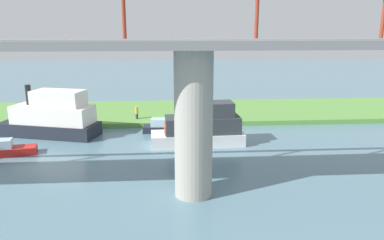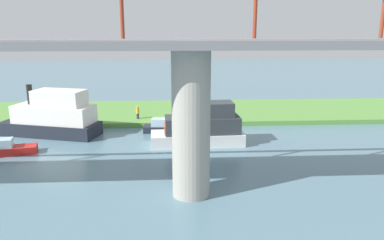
{
  "view_description": "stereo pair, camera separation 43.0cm",
  "coord_description": "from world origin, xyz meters",
  "px_view_note": "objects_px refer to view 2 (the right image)",
  "views": [
    {
      "loc": [
        0.86,
        37.36,
        10.13
      ],
      "look_at": [
        -1.46,
        5.0,
        2.0
      ],
      "focal_mm": 34.93,
      "sensor_mm": 36.0,
      "label": 1
    },
    {
      "loc": [
        0.43,
        37.39,
        10.13
      ],
      "look_at": [
        -1.46,
        5.0,
        2.0
      ],
      "focal_mm": 34.93,
      "sensor_mm": 36.0,
      "label": 2
    }
  ],
  "objects_px": {
    "bridge_pylon": "(191,125)",
    "person_on_bank": "(138,112)",
    "motorboat_red": "(53,117)",
    "motorboat_white": "(163,127)",
    "houseboat_blue": "(201,128)",
    "mooring_post": "(79,118)",
    "pontoon_yellow": "(9,149)"
  },
  "relations": [
    {
      "from": "motorboat_red",
      "to": "pontoon_yellow",
      "type": "height_order",
      "value": "motorboat_red"
    },
    {
      "from": "houseboat_blue",
      "to": "pontoon_yellow",
      "type": "distance_m",
      "value": 15.93
    },
    {
      "from": "bridge_pylon",
      "to": "mooring_post",
      "type": "height_order",
      "value": "bridge_pylon"
    },
    {
      "from": "motorboat_red",
      "to": "pontoon_yellow",
      "type": "bearing_deg",
      "value": 70.54
    },
    {
      "from": "person_on_bank",
      "to": "motorboat_white",
      "type": "height_order",
      "value": "person_on_bank"
    },
    {
      "from": "motorboat_red",
      "to": "houseboat_blue",
      "type": "bearing_deg",
      "value": 164.76
    },
    {
      "from": "bridge_pylon",
      "to": "person_on_bank",
      "type": "height_order",
      "value": "bridge_pylon"
    },
    {
      "from": "person_on_bank",
      "to": "motorboat_white",
      "type": "xyz_separation_m",
      "value": [
        -2.78,
        3.68,
        -0.72
      ]
    },
    {
      "from": "mooring_post",
      "to": "person_on_bank",
      "type": "bearing_deg",
      "value": -166.26
    },
    {
      "from": "houseboat_blue",
      "to": "pontoon_yellow",
      "type": "xyz_separation_m",
      "value": [
        15.8,
        1.73,
        -1.06
      ]
    },
    {
      "from": "mooring_post",
      "to": "bridge_pylon",
      "type": "bearing_deg",
      "value": 122.69
    },
    {
      "from": "mooring_post",
      "to": "pontoon_yellow",
      "type": "distance_m",
      "value": 9.01
    },
    {
      "from": "houseboat_blue",
      "to": "bridge_pylon",
      "type": "bearing_deg",
      "value": 82.17
    },
    {
      "from": "bridge_pylon",
      "to": "pontoon_yellow",
      "type": "relative_size",
      "value": 2.14
    },
    {
      "from": "bridge_pylon",
      "to": "houseboat_blue",
      "type": "bearing_deg",
      "value": -97.83
    },
    {
      "from": "houseboat_blue",
      "to": "motorboat_red",
      "type": "height_order",
      "value": "motorboat_red"
    },
    {
      "from": "bridge_pylon",
      "to": "mooring_post",
      "type": "bearing_deg",
      "value": -57.31
    },
    {
      "from": "bridge_pylon",
      "to": "person_on_bank",
      "type": "bearing_deg",
      "value": -75.19
    },
    {
      "from": "bridge_pylon",
      "to": "motorboat_red",
      "type": "xyz_separation_m",
      "value": [
        12.46,
        -13.88,
        -2.68
      ]
    },
    {
      "from": "mooring_post",
      "to": "motorboat_red",
      "type": "xyz_separation_m",
      "value": [
        1.85,
        2.65,
        0.84
      ]
    },
    {
      "from": "bridge_pylon",
      "to": "motorboat_white",
      "type": "xyz_separation_m",
      "value": [
        1.97,
        -14.28,
        -3.98
      ]
    },
    {
      "from": "houseboat_blue",
      "to": "motorboat_white",
      "type": "relative_size",
      "value": 1.97
    },
    {
      "from": "mooring_post",
      "to": "houseboat_blue",
      "type": "distance_m",
      "value": 13.63
    },
    {
      "from": "pontoon_yellow",
      "to": "houseboat_blue",
      "type": "bearing_deg",
      "value": -173.74
    },
    {
      "from": "person_on_bank",
      "to": "motorboat_red",
      "type": "height_order",
      "value": "motorboat_red"
    },
    {
      "from": "houseboat_blue",
      "to": "motorboat_red",
      "type": "distance_m",
      "value": 14.36
    },
    {
      "from": "person_on_bank",
      "to": "mooring_post",
      "type": "relative_size",
      "value": 1.56
    },
    {
      "from": "mooring_post",
      "to": "houseboat_blue",
      "type": "relative_size",
      "value": 0.11
    },
    {
      "from": "motorboat_red",
      "to": "motorboat_white",
      "type": "distance_m",
      "value": 10.58
    },
    {
      "from": "houseboat_blue",
      "to": "mooring_post",
      "type": "bearing_deg",
      "value": -28.17
    },
    {
      "from": "bridge_pylon",
      "to": "pontoon_yellow",
      "type": "height_order",
      "value": "bridge_pylon"
    },
    {
      "from": "houseboat_blue",
      "to": "motorboat_red",
      "type": "bearing_deg",
      "value": -15.24
    }
  ]
}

